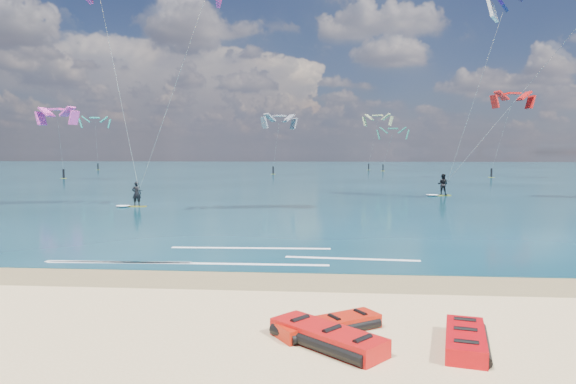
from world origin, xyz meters
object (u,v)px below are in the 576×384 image
Objects in this scene: packed_kite_left at (330,332)px; kitesurfer_main at (144,75)px; packed_kite_mid at (327,346)px; packed_kite_right at (465,348)px; kitesurfer_far at (493,86)px.

kitesurfer_main reaches higher than packed_kite_left.
packed_kite_mid is 27.74m from kitesurfer_main.
kitesurfer_far is at bearing -4.20° from packed_kite_right.
packed_kite_left is 36.75m from kitesurfer_far.
packed_kite_mid is at bearing -127.59° from packed_kite_left.
kitesurfer_main is (-12.23, 23.18, 9.09)m from packed_kite_mid.
packed_kite_right is (2.80, 0.09, 0.00)m from packed_kite_mid.
packed_kite_right is 36.50m from kitesurfer_far.
packed_kite_right is (2.75, -0.72, 0.00)m from packed_kite_left.
kitesurfer_main is (-15.03, 23.09, 9.09)m from packed_kite_right.
packed_kite_mid is at bearing -131.32° from kitesurfer_far.
packed_kite_left is 0.14× the size of kitesurfer_far.
kitesurfer_main is 0.95× the size of kitesurfer_far.
kitesurfer_main reaches higher than packed_kite_mid.
kitesurfer_main is 27.70m from kitesurfer_far.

